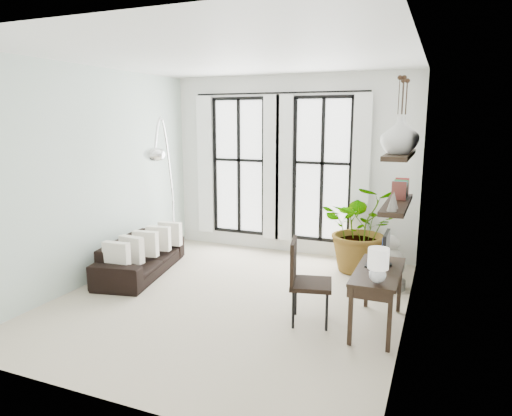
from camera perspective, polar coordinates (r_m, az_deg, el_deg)
The scene contains 16 objects.
floor at distance 6.40m, azimuth -3.02°, elevation -11.29°, with size 5.00×5.00×0.00m, color beige.
ceiling at distance 5.97m, azimuth -3.35°, elevation 18.44°, with size 5.00×5.00×0.00m, color white.
wall_left at distance 7.23m, azimuth -19.53°, elevation 3.82°, with size 5.00×5.00×0.00m, color silver.
wall_right at distance 5.41m, azimuth 18.87°, elevation 1.62°, with size 5.00×5.00×0.00m, color white.
wall_back at distance 8.29m, azimuth 4.31°, elevation 5.27°, with size 4.50×4.50×0.00m, color white.
windows at distance 8.29m, azimuth 2.84°, elevation 5.01°, with size 3.26×0.13×2.65m.
wall_shelves at distance 5.31m, azimuth 17.38°, elevation 2.93°, with size 0.25×1.30×0.60m.
sofa at distance 7.53m, azimuth -14.17°, elevation -5.85°, with size 1.95×0.76×0.57m, color black.
throw_pillows at distance 7.42m, azimuth -13.62°, elevation -4.35°, with size 0.40×1.52×0.40m.
plant at distance 7.51m, azimuth 13.12°, elevation -2.44°, with size 1.29×1.12×1.43m, color #2D7228.
desk at distance 5.47m, azimuth 14.95°, elevation -7.99°, with size 0.51×1.21×1.11m.
desk_chair at distance 5.54m, azimuth 5.93°, elevation -8.45°, with size 0.59×0.59×1.03m.
arc_lamp at distance 7.65m, azimuth -11.54°, elevation 6.87°, with size 0.75×1.42×2.47m.
buddha at distance 6.94m, azimuth 16.48°, elevation -6.99°, with size 0.44×0.44×0.79m.
vase_a at distance 4.97m, azimuth 17.43°, elevation 8.65°, with size 0.37×0.37×0.38m, color white.
vase_b at distance 5.37m, azimuth 17.82°, elevation 8.77°, with size 0.37×0.37×0.38m, color white.
Camera 1 is at (2.55, -5.34, 2.43)m, focal length 32.00 mm.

